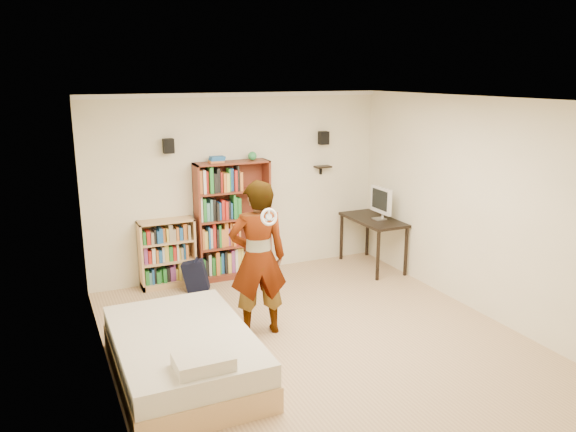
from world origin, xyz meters
name	(u,v)px	position (x,y,z in m)	size (l,w,h in m)	color
ground	(315,338)	(0.00, 0.00, 0.00)	(4.50, 5.00, 0.01)	tan
room_shell	(317,188)	(0.00, 0.00, 1.76)	(4.52, 5.02, 2.71)	white
crown_molding	(318,102)	(0.00, 0.00, 2.67)	(4.50, 5.00, 0.06)	white
speaker_left	(168,146)	(-1.05, 2.40, 2.00)	(0.14, 0.12, 0.20)	black
speaker_right	(324,138)	(1.35, 2.40, 2.00)	(0.14, 0.12, 0.20)	black
wall_shelf	(323,167)	(1.35, 2.41, 1.55)	(0.25, 0.16, 0.03)	black
tall_bookshelf	(233,220)	(-0.17, 2.34, 0.87)	(1.10, 0.32, 1.74)	maroon
low_bookshelf	(167,253)	(-1.16, 2.35, 0.49)	(0.78, 0.29, 0.97)	tan
computer_desk	(372,243)	(1.94, 1.84, 0.39)	(0.58, 1.16, 0.79)	black
imac	(380,203)	(1.99, 1.75, 1.04)	(0.10, 0.50, 0.50)	silver
daybed	(183,349)	(-1.58, -0.19, 0.30)	(1.30, 2.01, 0.59)	beige
person	(258,258)	(-0.52, 0.43, 0.91)	(0.66, 0.44, 1.82)	black
wii_wheel	(269,217)	(-0.52, 0.09, 1.48)	(0.19, 0.19, 0.03)	silver
navy_bag	(196,276)	(-0.86, 1.98, 0.23)	(0.34, 0.22, 0.45)	black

